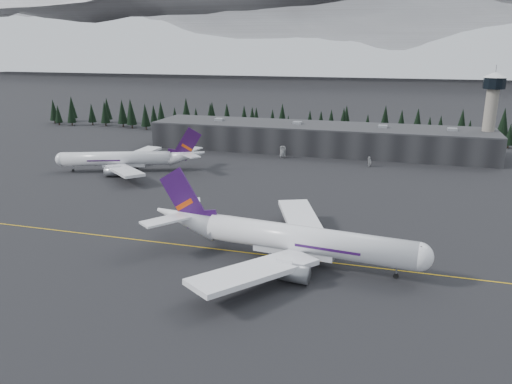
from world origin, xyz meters
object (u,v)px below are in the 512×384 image
(jet_parked, at_px, (130,159))
(gse_vehicle_a, at_px, (283,156))
(terminal, at_px, (317,138))
(gse_vehicle_b, at_px, (369,165))
(control_tower, at_px, (491,106))
(jet_main, at_px, (283,237))

(jet_parked, distance_m, gse_vehicle_a, 67.55)
(terminal, distance_m, gse_vehicle_b, 37.65)
(control_tower, xyz_separation_m, gse_vehicle_a, (-87.28, -22.87, -22.64))
(control_tower, distance_m, gse_vehicle_b, 60.84)
(gse_vehicle_b, bearing_deg, control_tower, 125.59)
(control_tower, relative_size, gse_vehicle_a, 6.82)
(control_tower, bearing_deg, jet_parked, -155.67)
(jet_main, bearing_deg, control_tower, 70.84)
(gse_vehicle_a, bearing_deg, terminal, 51.84)
(jet_main, distance_m, jet_parked, 104.43)
(terminal, bearing_deg, gse_vehicle_b, -44.42)
(jet_parked, bearing_deg, jet_main, 119.60)
(jet_main, relative_size, jet_parked, 1.18)
(jet_main, bearing_deg, gse_vehicle_a, 109.25)
(gse_vehicle_a, bearing_deg, control_tower, 8.24)
(terminal, distance_m, jet_main, 129.23)
(terminal, bearing_deg, jet_parked, -137.35)
(terminal, xyz_separation_m, jet_main, (13.52, -128.52, -0.62))
(control_tower, relative_size, gse_vehicle_b, 8.76)
(control_tower, bearing_deg, jet_main, -115.06)
(control_tower, relative_size, jet_main, 0.55)
(gse_vehicle_b, bearing_deg, terminal, -129.81)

